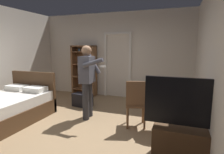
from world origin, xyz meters
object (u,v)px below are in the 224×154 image
(bookshelf, at_px, (84,68))
(tv_flatscreen, at_px, (185,136))
(bed, at_px, (6,108))
(side_table, at_px, (162,108))
(suitcase_dark, at_px, (82,100))
(person_blue_shirt, at_px, (87,77))
(bottle_on_table, at_px, (170,92))
(laptop, at_px, (161,94))
(wooden_chair, at_px, (136,102))

(bookshelf, xyz_separation_m, tv_flatscreen, (3.20, -2.93, -0.54))
(bed, relative_size, tv_flatscreen, 1.60)
(bookshelf, bearing_deg, side_table, -35.80)
(suitcase_dark, bearing_deg, tv_flatscreen, -23.22)
(side_table, height_order, person_blue_shirt, person_blue_shirt)
(bookshelf, bearing_deg, bed, -100.67)
(bed, bearing_deg, bookshelf, 79.33)
(bookshelf, bearing_deg, tv_flatscreen, -42.41)
(bottle_on_table, bearing_deg, person_blue_shirt, 174.07)
(laptop, bearing_deg, bed, -168.41)
(bottle_on_table, relative_size, person_blue_shirt, 0.18)
(bed, distance_m, side_table, 3.39)
(wooden_chair, relative_size, person_blue_shirt, 0.59)
(side_table, distance_m, suitcase_dark, 2.41)
(bookshelf, height_order, bottle_on_table, bookshelf)
(person_blue_shirt, xyz_separation_m, suitcase_dark, (-0.55, 0.72, -0.79))
(bed, distance_m, person_blue_shirt, 1.94)
(tv_flatscreen, height_order, bottle_on_table, tv_flatscreen)
(bottle_on_table, relative_size, wooden_chair, 0.30)
(wooden_chair, bearing_deg, side_table, 2.87)
(bed, relative_size, person_blue_shirt, 1.17)
(bookshelf, relative_size, side_table, 2.44)
(bookshelf, height_order, side_table, bookshelf)
(bookshelf, relative_size, suitcase_dark, 3.19)
(wooden_chair, xyz_separation_m, suitcase_dark, (-1.72, 0.85, -0.36))
(side_table, relative_size, laptop, 2.09)
(laptop, xyz_separation_m, suitcase_dark, (-2.21, 0.87, -0.57))
(bookshelf, xyz_separation_m, person_blue_shirt, (1.10, -1.91, 0.05))
(side_table, height_order, suitcase_dark, side_table)
(person_blue_shirt, bearing_deg, side_table, -3.73)
(laptop, distance_m, person_blue_shirt, 1.68)
(bookshelf, distance_m, suitcase_dark, 1.51)
(laptop, distance_m, bottle_on_table, 0.19)
(bookshelf, height_order, person_blue_shirt, bookshelf)
(laptop, height_order, person_blue_shirt, person_blue_shirt)
(laptop, relative_size, suitcase_dark, 0.63)
(wooden_chair, height_order, person_blue_shirt, person_blue_shirt)
(person_blue_shirt, bearing_deg, suitcase_dark, 127.49)
(bookshelf, bearing_deg, wooden_chair, -41.93)
(bottle_on_table, bearing_deg, suitcase_dark, 159.15)
(bed, distance_m, laptop, 3.38)
(side_table, bearing_deg, wooden_chair, -177.13)
(wooden_chair, distance_m, person_blue_shirt, 1.25)
(tv_flatscreen, xyz_separation_m, laptop, (-0.44, 0.87, 0.37))
(wooden_chair, bearing_deg, bed, -166.11)
(bookshelf, distance_m, laptop, 3.45)
(bed, bearing_deg, suitcase_dark, 55.30)
(bed, relative_size, bookshelf, 1.16)
(wooden_chair, bearing_deg, tv_flatscreen, -43.56)
(suitcase_dark, bearing_deg, laptop, -11.47)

